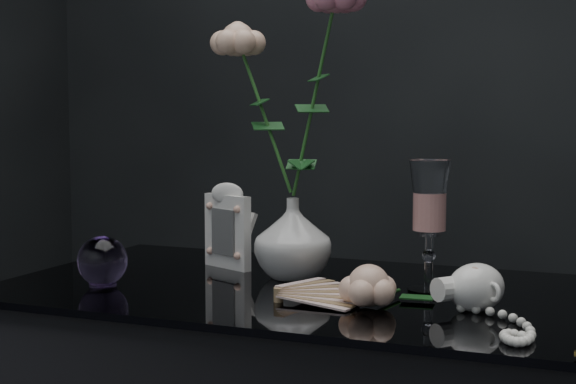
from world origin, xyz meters
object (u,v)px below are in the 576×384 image
at_px(wine_glass, 429,227).
at_px(pearl_jar, 476,285).
at_px(vase, 293,238).
at_px(loose_rose, 369,286).
at_px(paperweight, 102,261).
at_px(picture_frame, 227,225).

height_order(wine_glass, pearl_jar, wine_glass).
xyz_separation_m(vase, loose_rose, (0.19, -0.17, -0.04)).
bearing_deg(paperweight, loose_rose, 2.02).
height_order(vase, loose_rose, vase).
xyz_separation_m(wine_glass, loose_rose, (-0.06, -0.14, -0.08)).
xyz_separation_m(vase, paperweight, (-0.27, -0.19, -0.03)).
xyz_separation_m(picture_frame, pearl_jar, (0.50, -0.17, -0.04)).
xyz_separation_m(vase, wine_glass, (0.25, -0.03, 0.04)).
height_order(vase, picture_frame, picture_frame).
bearing_deg(paperweight, vase, 34.31).
bearing_deg(picture_frame, vase, 6.80).
bearing_deg(vase, pearl_jar, -19.57).
xyz_separation_m(picture_frame, loose_rose, (0.34, -0.22, -0.05)).
height_order(vase, wine_glass, wine_glass).
height_order(paperweight, pearl_jar, paperweight).
xyz_separation_m(vase, pearl_jar, (0.34, -0.12, -0.03)).
height_order(loose_rose, pearl_jar, pearl_jar).
distance_m(loose_rose, pearl_jar, 0.16).
distance_m(vase, paperweight, 0.33).
height_order(wine_glass, paperweight, wine_glass).
bearing_deg(paperweight, wine_glass, 16.55).
bearing_deg(picture_frame, pearl_jar, 5.11).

